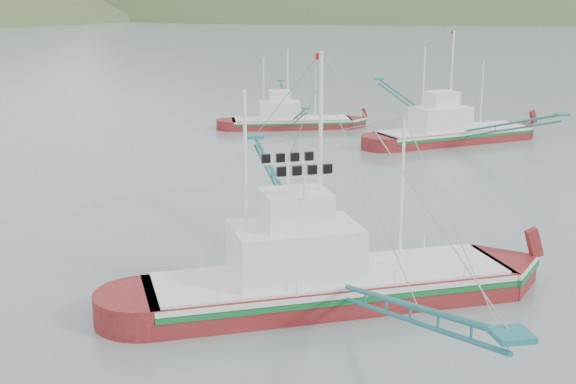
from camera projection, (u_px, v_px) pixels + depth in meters
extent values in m
plane|color=slate|center=(311.00, 284.00, 39.87)|extent=(1200.00, 1200.00, 0.00)
cube|color=maroon|center=(331.00, 297.00, 37.46)|extent=(17.41, 5.88, 2.28)
cube|color=silver|center=(331.00, 278.00, 37.22)|extent=(17.07, 5.95, 0.25)
cube|color=#0E6529|center=(331.00, 284.00, 37.29)|extent=(17.07, 5.97, 0.25)
cube|color=silver|center=(331.00, 273.00, 37.17)|extent=(16.54, 5.59, 0.14)
cube|color=silver|center=(296.00, 252.00, 36.43)|extent=(5.97, 4.08, 2.51)
cube|color=silver|center=(296.00, 209.00, 35.92)|extent=(3.15, 2.73, 1.60)
cylinder|color=white|center=(320.00, 167.00, 35.76)|extent=(0.18, 0.18, 10.26)
cylinder|color=white|center=(246.00, 189.00, 35.08)|extent=(0.16, 0.16, 8.72)
cylinder|color=white|center=(402.00, 195.00, 37.17)|extent=(0.14, 0.14, 7.18)
cube|color=maroon|center=(292.00, 127.00, 83.86)|extent=(12.65, 4.29, 1.66)
cube|color=silver|center=(292.00, 120.00, 83.68)|extent=(12.40, 4.33, 0.18)
cube|color=#0E6529|center=(292.00, 122.00, 83.73)|extent=(12.41, 4.35, 0.18)
cube|color=silver|center=(292.00, 118.00, 83.64)|extent=(12.02, 4.07, 0.10)
cube|color=silver|center=(280.00, 110.00, 83.29)|extent=(4.34, 2.97, 1.82)
cube|color=silver|center=(280.00, 96.00, 82.92)|extent=(2.29, 1.99, 1.16)
cylinder|color=white|center=(288.00, 83.00, 82.68)|extent=(0.13, 0.13, 7.45)
cylinder|color=white|center=(264.00, 89.00, 82.56)|extent=(0.12, 0.12, 6.34)
cylinder|color=white|center=(315.00, 93.00, 83.27)|extent=(0.10, 0.10, 5.22)
cube|color=maroon|center=(453.00, 140.00, 76.16)|extent=(15.94, 7.65, 2.05)
cube|color=silver|center=(453.00, 131.00, 75.94)|extent=(15.66, 7.65, 0.23)
cube|color=#0E6529|center=(453.00, 134.00, 76.01)|extent=(15.67, 7.67, 0.23)
cube|color=silver|center=(454.00, 129.00, 75.89)|extent=(15.15, 7.26, 0.12)
cube|color=silver|center=(441.00, 119.00, 75.00)|extent=(5.77, 4.41, 2.26)
cube|color=silver|center=(441.00, 99.00, 74.55)|extent=(3.13, 2.83, 1.44)
cylinder|color=white|center=(452.00, 81.00, 74.55)|extent=(0.16, 0.16, 9.24)
cylinder|color=white|center=(423.00, 90.00, 73.48)|extent=(0.14, 0.14, 7.86)
cylinder|color=white|center=(482.00, 94.00, 76.34)|extent=(0.12, 0.12, 6.47)
ellipsoid|color=#3B4F28|center=(541.00, 11.00, 492.77)|extent=(684.00, 432.00, 306.00)
ellipsoid|color=slate|center=(184.00, 8.00, 578.17)|extent=(960.00, 400.00, 240.00)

